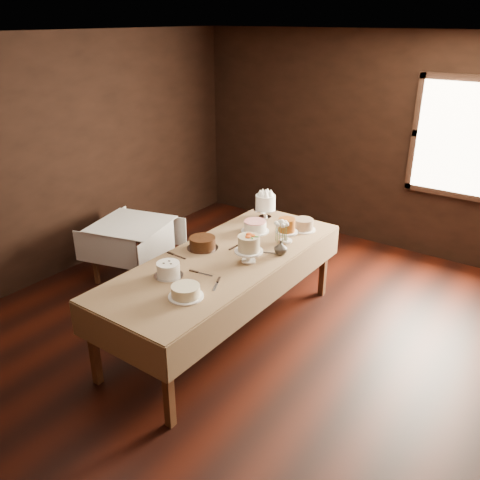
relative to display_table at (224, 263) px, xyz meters
name	(u,v)px	position (x,y,z in m)	size (l,w,h in m)	color
floor	(229,332)	(0.03, 0.02, -0.78)	(5.00, 6.00, 0.01)	black
ceiling	(225,35)	(0.03, 0.02, 2.02)	(5.00, 6.00, 0.01)	beige
wall_back	(361,141)	(0.03, 3.02, 0.62)	(5.00, 0.02, 2.80)	black
wall_left	(56,160)	(-2.47, 0.02, 0.62)	(0.02, 6.00, 2.80)	black
window	(464,139)	(1.33, 2.96, 0.82)	(1.10, 0.05, 1.30)	#FFEABF
display_table	(224,263)	(0.00, 0.00, 0.00)	(1.07, 2.72, 0.84)	#432514
side_table	(131,230)	(-1.64, 0.33, -0.16)	(1.02, 1.02, 0.69)	#432514
cake_meringue	(265,207)	(-0.24, 1.09, 0.19)	(0.27, 0.27, 0.28)	silver
cake_speckled	(304,225)	(0.28, 1.03, 0.12)	(0.26, 0.26, 0.12)	white
cake_lattice	(255,227)	(-0.12, 0.69, 0.12)	(0.30, 0.30, 0.11)	white
cake_caramel	(286,231)	(0.29, 0.66, 0.17)	(0.22, 0.22, 0.26)	white
cake_chocolate	(203,243)	(-0.29, 0.03, 0.12)	(0.34, 0.34, 0.12)	silver
cake_flowers	(249,250)	(0.24, 0.06, 0.18)	(0.26, 0.26, 0.27)	white
cake_swirl	(168,270)	(-0.17, -0.59, 0.13)	(0.26, 0.26, 0.13)	silver
cake_cream	(186,292)	(0.19, -0.77, 0.11)	(0.33, 0.33, 0.10)	white
cake_server_a	(205,274)	(0.08, -0.37, 0.07)	(0.24, 0.03, 0.01)	silver
cake_server_b	(215,287)	(0.28, -0.49, 0.07)	(0.24, 0.03, 0.01)	silver
cake_server_c	(239,244)	(-0.05, 0.32, 0.07)	(0.24, 0.03, 0.01)	silver
cake_server_d	(271,253)	(0.31, 0.34, 0.07)	(0.24, 0.03, 0.01)	silver
cake_server_e	(180,257)	(-0.35, -0.24, 0.07)	(0.24, 0.03, 0.01)	silver
flower_vase	(281,248)	(0.39, 0.38, 0.13)	(0.13, 0.13, 0.13)	#2D2823
flower_bouquet	(281,230)	(0.39, 0.38, 0.32)	(0.14, 0.14, 0.20)	white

